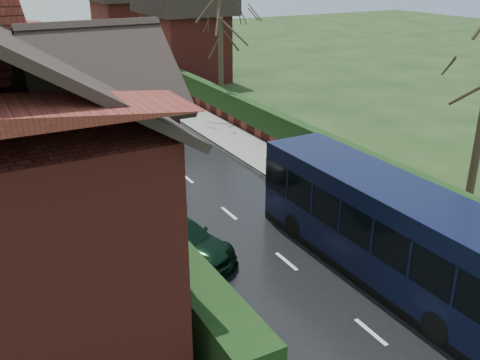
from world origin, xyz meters
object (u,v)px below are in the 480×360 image
car_green (178,239)px  car_silver (160,176)px  bus (385,230)px  bus_stop_sign (330,162)px

car_green → car_silver: bearing=55.3°
bus → bus_stop_sign: 5.33m
bus → car_green: bearing=142.1°
bus → car_green: (-5.10, 3.91, -0.86)m
bus → bus_stop_sign: size_ratio=3.83×
bus_stop_sign → car_silver: bearing=132.2°
car_silver → car_green: size_ratio=0.93×
car_green → bus_stop_sign: size_ratio=1.68×
car_silver → bus: bearing=-55.6°
bus → car_green: bus is taller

